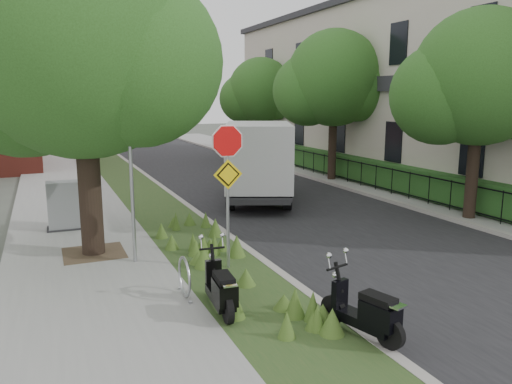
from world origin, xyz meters
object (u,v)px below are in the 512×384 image
at_px(scooter_near, 222,294).
at_px(scooter_far, 370,317).
at_px(sign_assembly, 228,167).
at_px(box_truck, 258,158).
at_px(utility_cabinet, 65,206).

distance_m(scooter_near, scooter_far, 2.48).
bearing_deg(sign_assembly, box_truck, 61.72).
bearing_deg(scooter_near, sign_assembly, 67.22).
distance_m(scooter_near, box_truck, 10.02).
bearing_deg(scooter_near, box_truck, 63.02).
bearing_deg(sign_assembly, utility_cabinet, 122.38).
height_order(sign_assembly, scooter_far, sign_assembly).
height_order(sign_assembly, scooter_near, sign_assembly).
distance_m(scooter_near, utility_cabinet, 7.39).
relative_size(sign_assembly, box_truck, 0.56).
relative_size(scooter_near, box_truck, 0.27).
bearing_deg(scooter_far, scooter_near, 135.22).
distance_m(scooter_far, box_truck, 11.03).
xyz_separation_m(scooter_far, utility_cabinet, (-3.94, 8.81, 0.28)).
relative_size(scooter_near, utility_cabinet, 1.17).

